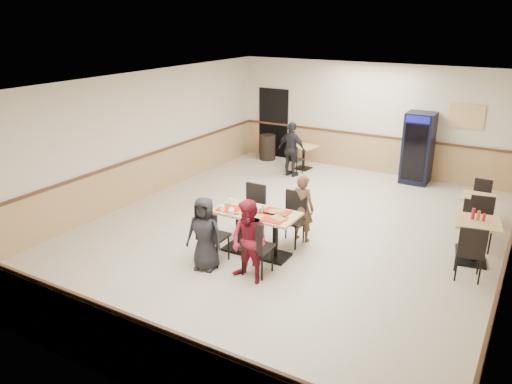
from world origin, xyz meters
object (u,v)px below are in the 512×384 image
Objects in this scene: side_table_near at (476,235)px; trash_bin at (268,147)px; main_table at (256,226)px; pepsi_cooler at (418,148)px; diner_woman_right at (249,242)px; lone_diner at (292,150)px; back_table at (304,154)px; diner_man_opposite at (302,208)px; diner_woman_left at (205,234)px; side_table_far at (477,207)px.

side_table_near is 1.15× the size of trash_bin.
pepsi_cooler is (1.52, 5.72, 0.38)m from main_table.
trash_bin is at bearing 148.06° from side_table_near.
lone_diner is (-1.96, 5.49, 0.04)m from diner_woman_right.
pepsi_cooler reaches higher than back_table.
diner_man_opposite is (0.06, 1.89, -0.04)m from diner_woman_right.
diner_woman_left is at bearing -117.90° from main_table.
side_table_far is 0.37× the size of pepsi_cooler.
back_table is 0.93× the size of trash_bin.
trash_bin is (-2.45, 6.63, -0.28)m from diner_woman_left.
diner_woman_left is 6.37m from back_table.
diner_woman_left reaches higher than main_table.
diner_woman_right reaches higher than back_table.
side_table_far is at bearing 63.46° from diner_woman_right.
trash_bin is (-1.38, 1.12, -0.37)m from lone_diner.
main_table is 1.07m from diner_woman_left.
back_table is (-5.08, 3.68, -0.08)m from side_table_near.
diner_woman_right reaches higher than diner_woman_left.
main_table is 2.28× the size of side_table_far.
diner_man_opposite reaches higher than back_table.
side_table_far is (3.33, 3.35, -0.10)m from main_table.
diner_man_opposite reaches higher than diner_woman_left.
lone_diner is 3.29m from pepsi_cooler.
main_table is at bearing -62.73° from trash_bin.
pepsi_cooler is 2.45× the size of trash_bin.
pepsi_cooler is at bearing 88.34° from diner_woman_right.
back_table is (-1.07, 6.28, -0.21)m from diner_woman_left.
lone_diner is 5.86m from side_table_near.
trash_bin is (-3.40, 4.72, -0.29)m from diner_man_opposite.
trash_bin is at bearing 115.82° from main_table.
diner_woman_left is 1.92× the size of side_table_far.
main_table reaches higher than side_table_near.
side_table_near is at bearing 23.55° from main_table.
main_table is 1.19× the size of diner_woman_left.
diner_woman_right is (0.89, 0.02, 0.05)m from diner_woman_left.
diner_woman_right is at bearing -63.21° from trash_bin.
lone_diner is 1.81m from trash_bin.
diner_woman_left is at bearing -80.29° from back_table.
diner_woman_left is at bearing -147.02° from side_table_near.
diner_woman_left is 1.73× the size of trash_bin.
main_table is at bearing -134.90° from side_table_far.
diner_man_opposite is 1.89× the size of back_table.
side_table_near is at bearing -83.29° from side_table_far.
lone_diner is 1.97× the size of trash_bin.
lone_diner is (-1.55, 4.56, 0.20)m from main_table.
pepsi_cooler is at bearing 73.67° from main_table.
side_table_far is (-0.20, 1.70, -0.08)m from side_table_near.
diner_man_opposite is 1.77× the size of trash_bin.
pepsi_cooler reaches higher than diner_woman_right.
pepsi_cooler is (3.07, 0.39, 0.48)m from back_table.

